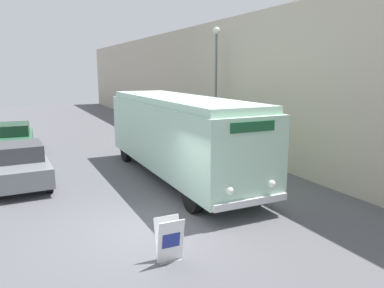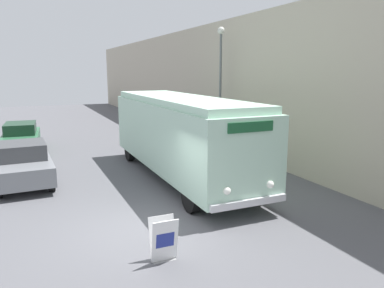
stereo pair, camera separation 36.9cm
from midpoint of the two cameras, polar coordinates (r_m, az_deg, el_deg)
name	(u,v)px [view 1 (the left image)]	position (r m, az deg, el deg)	size (l,w,h in m)	color
ground_plane	(146,230)	(10.41, -8.08, -12.84)	(80.00, 80.00, 0.00)	#56565B
building_wall_right	(211,85)	(21.65, 2.34, 9.01)	(0.30, 60.00, 6.83)	#B2A893
vintage_bus	(178,133)	(14.68, -2.84, 1.74)	(2.55, 10.17, 3.22)	black
sign_board	(169,240)	(8.64, -4.73, -14.43)	(0.60, 0.38, 1.01)	gray
streetlamp	(216,72)	(19.43, 3.12, 10.86)	(0.36, 0.36, 6.36)	#595E60
parked_car_near	(19,165)	(15.31, -25.46, -2.92)	(2.08, 4.15, 1.57)	black
parked_car_mid	(14,138)	(21.50, -25.90, 0.77)	(2.03, 4.76, 1.52)	black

